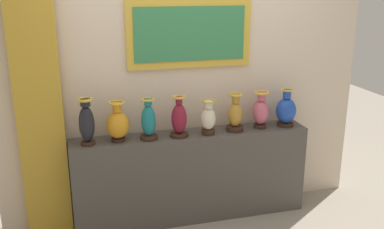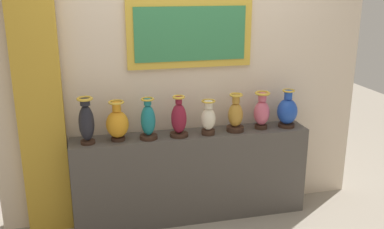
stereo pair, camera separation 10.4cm
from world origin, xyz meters
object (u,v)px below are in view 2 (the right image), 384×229
vase_onyx (86,121)px  vase_sapphire (287,111)px  vase_teal (148,121)px  vase_burgundy (179,119)px  vase_ivory (208,119)px  vase_rose (262,111)px  vase_amber (117,123)px  vase_ochre (235,115)px

vase_onyx → vase_sapphire: size_ratio=1.13×
vase_sapphire → vase_teal: bearing=-179.0°
vase_burgundy → vase_ivory: size_ratio=1.17×
vase_teal → vase_ivory: 0.51m
vase_onyx → vase_burgundy: (0.75, -0.00, -0.04)m
vase_ivory → vase_rose: 0.50m
vase_onyx → vase_sapphire: vase_onyx is taller
vase_onyx → vase_sapphire: bearing=0.6°
vase_ivory → vase_rose: bearing=4.7°
vase_amber → vase_ivory: vase_amber is taller
vase_teal → vase_ivory: vase_teal is taller
vase_amber → vase_sapphire: size_ratio=0.98×
vase_burgundy → vase_ochre: (0.51, 0.01, -0.01)m
vase_teal → vase_ochre: 0.77m
vase_onyx → vase_ochre: 1.26m
vase_ivory → vase_sapphire: 0.74m
vase_ochre → vase_burgundy: bearing=-178.4°
vase_burgundy → vase_ivory: 0.25m
vase_onyx → vase_ivory: vase_onyx is taller
vase_sapphire → vase_burgundy: bearing=-178.9°
vase_onyx → vase_amber: size_ratio=1.15×
vase_amber → vase_sapphire: bearing=0.0°
vase_onyx → vase_ivory: size_ratio=1.28×
vase_burgundy → vase_rose: size_ratio=1.05×
vase_ivory → vase_sapphire: size_ratio=0.88×
vase_ochre → vase_rose: 0.25m
vase_ivory → vase_sapphire: bearing=2.5°
vase_onyx → vase_ivory: (1.01, -0.01, -0.05)m
vase_ochre → vase_rose: (0.25, 0.01, 0.02)m
vase_onyx → vase_teal: 0.49m
vase_ivory → vase_sapphire: (0.74, 0.03, 0.01)m
vase_rose → vase_sapphire: bearing=-2.1°
vase_onyx → vase_ivory: 1.01m
vase_rose → vase_ivory: bearing=-175.3°
vase_teal → vase_burgundy: size_ratio=0.99×
vase_sapphire → vase_rose: bearing=177.9°
vase_amber → vase_burgundy: bearing=-2.1°
vase_rose → vase_sapphire: vase_sapphire is taller
vase_teal → vase_amber: bearing=174.8°
vase_teal → vase_ochre: vase_teal is taller
vase_amber → vase_ivory: bearing=-2.4°
vase_rose → vase_burgundy: bearing=-177.9°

